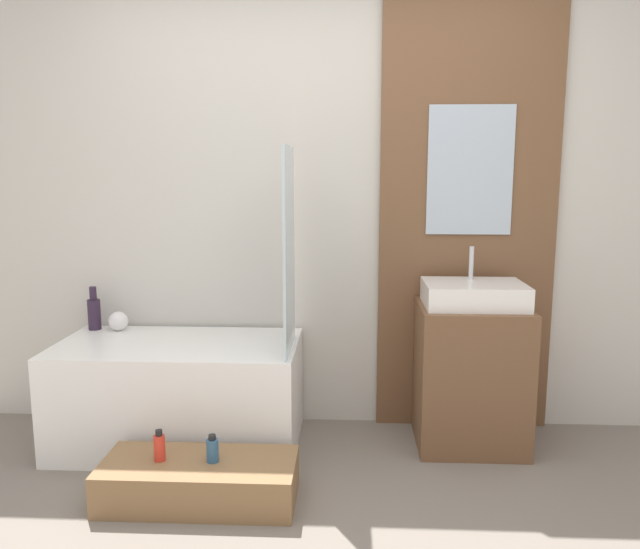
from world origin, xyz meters
name	(u,v)px	position (x,y,z in m)	size (l,w,h in m)	color
wall_tiled_back	(319,198)	(0.00, 1.58, 1.30)	(4.20, 0.06, 2.60)	beige
wall_wood_accent	(468,198)	(0.82, 1.53, 1.31)	(0.97, 0.04, 2.60)	brown
bathtub	(180,393)	(-0.72, 1.19, 0.28)	(1.26, 0.68, 0.56)	white
glass_shower_screen	(289,250)	(-0.12, 1.11, 1.07)	(0.01, 0.47, 1.01)	silver
wooden_step_bench	(199,481)	(-0.48, 0.61, 0.09)	(0.86, 0.38, 0.19)	olive
vanity_cabinet	(471,376)	(0.82, 1.27, 0.38)	(0.56, 0.48, 0.76)	brown
sink	(474,294)	(0.82, 1.27, 0.82)	(0.51, 0.38, 0.30)	white
vase_tall_dark	(94,312)	(-1.27, 1.44, 0.66)	(0.07, 0.07, 0.25)	#2D1E33
vase_round_light	(118,321)	(-1.13, 1.43, 0.62)	(0.11, 0.11, 0.11)	white
bottle_soap_primary	(159,447)	(-0.66, 0.61, 0.25)	(0.05, 0.05, 0.14)	red
bottle_soap_secondary	(213,450)	(-0.42, 0.61, 0.24)	(0.05, 0.05, 0.12)	#2D567A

